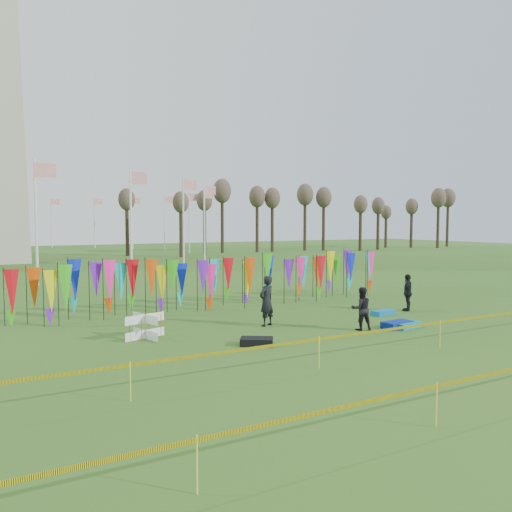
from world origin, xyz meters
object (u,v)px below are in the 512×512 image
person_left (267,301)px  kite_bag_blue (397,325)px  kite_bag_turquoise (407,325)px  person_right (408,292)px  kite_bag_teal (383,313)px  person_mid (361,309)px  box_kite (145,326)px  kite_bag_black (257,342)px

person_left → kite_bag_blue: 5.04m
kite_bag_turquoise → kite_bag_blue: size_ratio=0.94×
person_right → kite_bag_teal: (-1.66, -0.24, -0.74)m
person_right → person_mid: bearing=-6.8°
box_kite → person_right: size_ratio=0.52×
kite_bag_blue → kite_bag_teal: bearing=58.1°
person_mid → kite_bag_blue: (1.46, -0.37, -0.68)m
kite_bag_black → kite_bag_turquoise: bearing=-3.7°
box_kite → kite_bag_turquoise: 9.68m
kite_bag_turquoise → kite_bag_blue: bearing=146.6°
kite_bag_blue → kite_bag_black: size_ratio=1.14×
box_kite → person_left: size_ratio=0.45×
box_kite → person_left: bearing=-1.5°
box_kite → person_right: (11.96, -0.35, 0.40)m
person_left → kite_bag_black: bearing=33.4°
person_right → kite_bag_teal: size_ratio=1.56×
person_mid → person_right: (4.52, 2.11, 0.04)m
box_kite → person_mid: person_mid is taller
person_mid → kite_bag_blue: person_mid is taller
kite_bag_black → person_mid: bearing=2.0°
person_mid → kite_bag_turquoise: (1.75, -0.56, -0.69)m
box_kite → person_right: 11.97m
kite_bag_black → kite_bag_teal: bearing=15.4°
kite_bag_teal → kite_bag_turquoise: bearing=-114.4°
kite_bag_teal → person_left: bearing=175.2°
person_left → kite_bag_teal: person_left is taller
box_kite → person_right: person_right is taller
person_mid → kite_bag_black: bearing=20.8°
kite_bag_turquoise → kite_bag_teal: kite_bag_turquoise is taller
person_left → kite_bag_blue: (4.17, -2.71, -0.85)m
person_mid → person_right: size_ratio=0.95×
box_kite → kite_bag_turquoise: bearing=-18.2°
box_kite → person_mid: 7.85m
box_kite → kite_bag_teal: (10.30, -0.59, -0.33)m
person_left → kite_bag_turquoise: person_left is taller
person_left → person_mid: size_ratio=1.22×
person_left → kite_bag_turquoise: size_ratio=1.73×
kite_bag_turquoise → kite_bag_black: (-6.27, 0.41, 0.01)m
box_kite → person_left: (4.73, -0.12, 0.54)m
person_right → kite_bag_black: size_ratio=1.60×
kite_bag_turquoise → person_right: bearing=44.0°
kite_bag_blue → kite_bag_black: 5.98m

